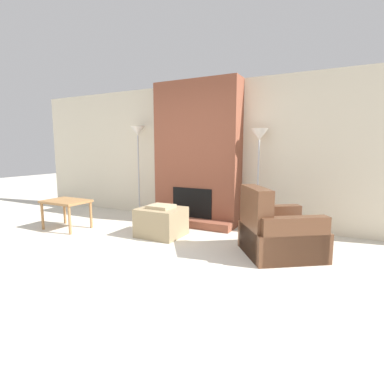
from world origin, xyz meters
The scene contains 8 objects.
ground_plane centered at (0.00, 0.00, 0.00)m, with size 24.00×24.00×0.00m, color beige.
wall_back centered at (0.00, 2.72, 1.30)m, with size 8.30×0.06×2.60m, color beige.
fireplace centered at (0.00, 2.48, 1.25)m, with size 1.63×0.68×2.60m.
ottoman centered at (-0.10, 1.41, 0.24)m, with size 0.68×0.62×0.51m.
armchair centered at (1.71, 1.38, 0.28)m, with size 1.26×1.24×0.91m.
side_table centered at (-1.80, 1.02, 0.44)m, with size 0.75×0.54×0.51m.
floor_lamp_left centered at (-1.35, 2.48, 1.58)m, with size 0.29×0.29×1.84m.
floor_lamp_right centered at (1.16, 2.48, 1.47)m, with size 0.29×0.29×1.72m.
Camera 1 is at (2.49, -2.51, 1.40)m, focal length 28.00 mm.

